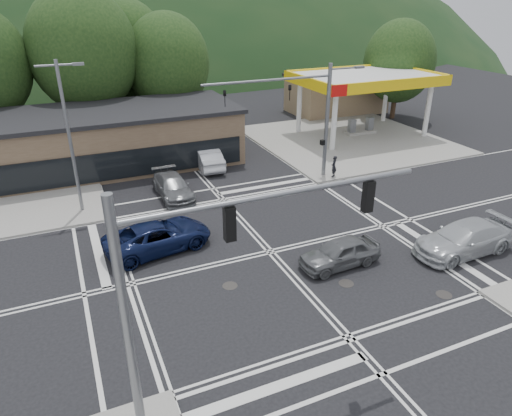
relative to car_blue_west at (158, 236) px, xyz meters
name	(u,v)px	position (x,y,z in m)	size (l,w,h in m)	color
ground	(270,252)	(5.21, -2.61, -0.77)	(120.00, 120.00, 0.00)	black
sidewalk_ne	(348,140)	(20.21, 12.39, -0.70)	(16.00, 16.00, 0.15)	gray
gas_station_canopy	(365,81)	(22.20, 13.38, 4.27)	(12.32, 8.34, 5.75)	silver
convenience_store	(336,95)	(25.21, 22.39, 1.13)	(10.00, 6.00, 3.80)	#846B4F
commercial_row	(76,144)	(-2.79, 14.39, 1.23)	(24.00, 8.00, 4.00)	brown
hill_north	(91,55)	(5.21, 87.39, -0.77)	(252.00, 126.00, 140.00)	#163217
tree_n_b	(83,51)	(-0.79, 21.39, 7.02)	(9.00, 9.00, 12.98)	#382619
tree_n_c	(167,63)	(6.21, 21.39, 5.72)	(7.60, 7.60, 10.87)	#382619
tree_n_e	(125,52)	(3.21, 25.39, 6.37)	(8.40, 8.40, 11.98)	#382619
tree_ne	(399,61)	(29.21, 17.39, 5.07)	(7.20, 7.20, 9.99)	#382619
streetlight_nw	(70,132)	(-3.23, 6.39, 4.28)	(2.50, 0.25, 9.00)	slate
signal_mast_ne	(312,109)	(12.16, 5.59, 4.30)	(11.65, 0.30, 8.00)	slate
signal_mast_sw	(190,280)	(-1.18, -10.81, 4.35)	(9.14, 0.28, 8.00)	slate
car_blue_west	(158,236)	(0.00, 0.00, 0.00)	(2.56, 5.55, 1.54)	#0D163B
car_grey_center	(340,253)	(7.78, -5.12, -0.07)	(1.67, 4.14, 1.41)	#5B5D60
car_silver_east	(464,238)	(14.29, -6.63, 0.03)	(2.25, 5.53, 1.61)	#B3B7BB
car_queue_a	(207,158)	(6.22, 10.80, 0.02)	(1.68, 4.80, 1.58)	silver
car_queue_b	(206,156)	(6.34, 11.39, -0.01)	(1.79, 4.44, 1.51)	silver
car_northbound	(173,187)	(2.42, 6.39, -0.07)	(1.97, 4.85, 1.41)	slate
pedestrian	(334,166)	(13.81, 4.89, 0.16)	(0.57, 0.37, 1.56)	black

